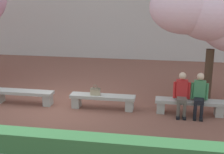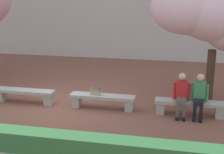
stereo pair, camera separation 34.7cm
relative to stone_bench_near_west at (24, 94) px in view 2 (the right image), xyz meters
The scene contains 9 objects.
ground_plane 1.38m from the stone_bench_near_west, ahead, with size 100.00×100.00×0.00m, color brown.
stone_bench_near_west is the anchor object (origin of this frame).
stone_bench_center 2.68m from the stone_bench_near_west, ahead, with size 2.06×0.42×0.45m.
stone_bench_near_east 5.36m from the stone_bench_near_west, ahead, with size 2.06×0.42×0.45m.
person_seated_left 5.12m from the stone_bench_near_west, ahead, with size 0.51×0.68×1.29m.
person_seated_right 5.63m from the stone_bench_near_west, ahead, with size 0.51×0.71×1.29m.
handbag 2.47m from the stone_bench_near_west, ahead, with size 0.30×0.15×0.34m.
cherry_tree_main 6.86m from the stone_bench_near_west, 13.05° to the left, with size 4.30×2.92×3.98m.
planter_hedge_foreground 3.83m from the stone_bench_near_west, 69.49° to the right, with size 13.64×0.50×0.80m.
Camera 2 is at (3.57, -9.04, 3.59)m, focal length 50.00 mm.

